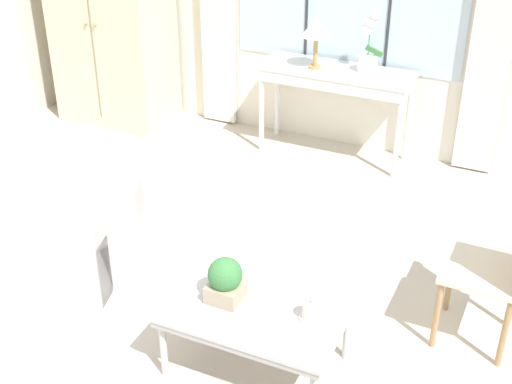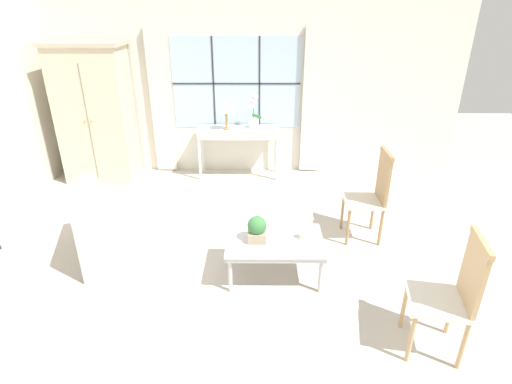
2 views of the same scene
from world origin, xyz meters
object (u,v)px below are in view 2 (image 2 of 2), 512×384
object	(u,v)px
console_table	(238,134)
coffee_table	(275,243)
armoire	(96,114)
potted_orchid	(254,115)
potted_plant_small	(257,229)
pillar_candle	(305,234)
armchair_upholstered	(123,232)
table_lamp	(226,108)
accent_chair_wooden	(455,290)
side_chair_wooden	(373,191)

from	to	relation	value
console_table	coffee_table	distance (m)	2.78
armoire	coffee_table	size ratio (longest dim) A/B	2.15
armoire	potted_orchid	bearing A→B (deg)	3.10
armoire	potted_plant_small	xyz separation A→B (m)	(2.52, -2.65, -0.50)
coffee_table	potted_plant_small	world-z (taller)	potted_plant_small
console_table	potted_orchid	world-z (taller)	potted_orchid
potted_orchid	pillar_candle	xyz separation A→B (m)	(0.55, -2.75, -0.52)
armchair_upholstered	coffee_table	xyz separation A→B (m)	(1.69, -0.39, 0.11)
pillar_candle	potted_plant_small	bearing A→B (deg)	-175.96
armchair_upholstered	coffee_table	bearing A→B (deg)	-13.02
table_lamp	accent_chair_wooden	size ratio (longest dim) A/B	0.41
armchair_upholstered	side_chair_wooden	size ratio (longest dim) A/B	1.06
pillar_candle	coffee_table	bearing A→B (deg)	-176.30
table_lamp	pillar_candle	size ratio (longest dim) A/B	3.39
potted_orchid	coffee_table	xyz separation A→B (m)	(0.25, -2.77, -0.62)
table_lamp	coffee_table	size ratio (longest dim) A/B	0.44
accent_chair_wooden	coffee_table	distance (m)	1.68
armoire	accent_chair_wooden	bearing A→B (deg)	-41.81
armoire	side_chair_wooden	world-z (taller)	armoire
console_table	accent_chair_wooden	distance (m)	4.14
armoire	side_chair_wooden	xyz separation A→B (m)	(3.88, -1.86, -0.45)
armchair_upholstered	coffee_table	world-z (taller)	armchair_upholstered
table_lamp	accent_chair_wooden	bearing A→B (deg)	-60.98
console_table	armchair_upholstered	bearing A→B (deg)	-117.01
console_table	table_lamp	world-z (taller)	table_lamp
coffee_table	pillar_candle	distance (m)	0.32
console_table	pillar_candle	world-z (taller)	console_table
table_lamp	console_table	bearing A→B (deg)	19.28
console_table	side_chair_wooden	distance (m)	2.57
potted_orchid	accent_chair_wooden	xyz separation A→B (m)	(1.60, -3.75, -0.41)
armoire	potted_orchid	distance (m)	2.46
side_chair_wooden	coffee_table	bearing A→B (deg)	-146.65
accent_chair_wooden	potted_plant_small	size ratio (longest dim) A/B	4.01
armoire	console_table	xyz separation A→B (m)	(2.20, 0.09, -0.34)
accent_chair_wooden	coffee_table	world-z (taller)	accent_chair_wooden
armchair_upholstered	side_chair_wooden	bearing A→B (deg)	7.66
side_chair_wooden	armchair_upholstered	bearing A→B (deg)	-172.34
console_table	coffee_table	world-z (taller)	console_table
armoire	table_lamp	distance (m)	2.03
armoire	console_table	bearing A→B (deg)	2.22
console_table	side_chair_wooden	xyz separation A→B (m)	(1.68, -1.94, -0.10)
potted_orchid	pillar_candle	world-z (taller)	potted_orchid
pillar_candle	potted_orchid	bearing A→B (deg)	101.36
table_lamp	potted_plant_small	distance (m)	2.78
console_table	table_lamp	xyz separation A→B (m)	(-0.18, -0.06, 0.43)
armchair_upholstered	pillar_candle	world-z (taller)	armchair_upholstered
armoire	armchair_upholstered	world-z (taller)	armoire
console_table	side_chair_wooden	bearing A→B (deg)	-49.22
side_chair_wooden	accent_chair_wooden	xyz separation A→B (m)	(0.17, -1.76, -0.02)
table_lamp	potted_plant_small	world-z (taller)	table_lamp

